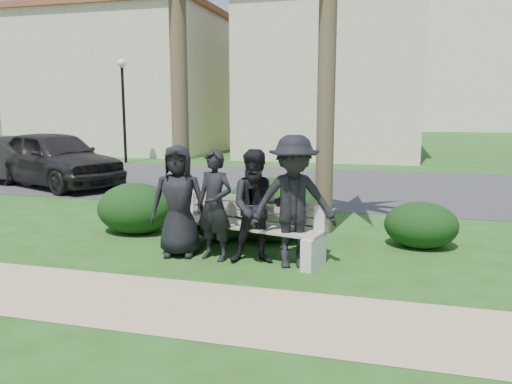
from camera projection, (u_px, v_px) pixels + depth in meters
ground at (257, 263)px, 7.40m from camera, size 160.00×160.00×0.00m
footpath at (216, 309)px, 5.69m from camera, size 30.00×1.60×0.01m
asphalt_street at (326, 185)px, 15.02m from camera, size 160.00×8.00×0.01m
stucco_bldg_left at (130, 83)px, 27.04m from camera, size 10.40×8.40×7.30m
stucco_bldg_right at (334, 79)px, 24.19m from camera, size 8.40×8.40×7.30m
street_lamp at (123, 92)px, 20.67m from camera, size 0.36×0.36×4.29m
park_bench at (244, 230)px, 7.74m from camera, size 2.64×1.16×0.88m
man_a at (179, 201)px, 7.66m from camera, size 0.94×0.72×1.73m
man_b at (215, 205)px, 7.46m from camera, size 0.69×0.54×1.67m
man_c at (257, 207)px, 7.29m from camera, size 0.96×0.83×1.69m
man_d at (294, 202)px, 7.10m from camera, size 1.40×1.07×1.91m
hedge_a at (136, 207)px, 9.21m from camera, size 1.45×1.20×0.95m
hedge_b at (221, 220)px, 8.71m from camera, size 1.05×0.87×0.68m
hedge_c at (257, 216)px, 8.77m from camera, size 1.21×1.00×0.79m
hedge_d at (271, 207)px, 8.73m from camera, size 1.71×1.42×1.12m
hedge_f at (421, 224)px, 8.23m from camera, size 1.19×0.98×0.78m
car_a at (55, 158)px, 14.62m from camera, size 5.22×3.66×1.65m
car_b at (7, 160)px, 15.37m from camera, size 4.34×1.73×1.40m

